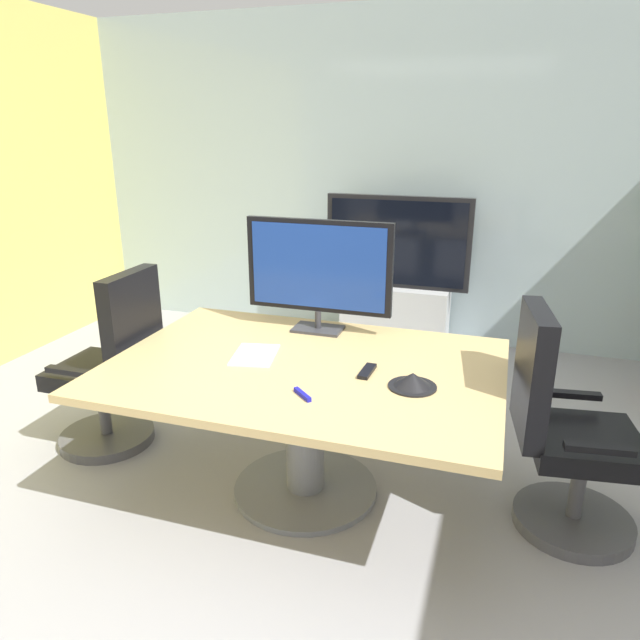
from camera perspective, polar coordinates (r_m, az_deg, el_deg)
ground_plane at (r=3.08m, az=-3.85°, el=-18.56°), size 6.83×6.83×0.00m
wall_back_glass_partition at (r=5.21m, az=7.70°, el=13.35°), size 5.83×0.10×2.79m
conference_table at (r=2.97m, az=-1.50°, el=-7.34°), size 1.92×1.35×0.73m
office_chair_left at (r=3.66m, az=-19.58°, el=-5.10°), size 0.60×0.57×1.09m
office_chair_right at (r=3.00m, az=22.66°, el=-10.89°), size 0.62×0.60×1.09m
tv_monitor at (r=3.26m, az=-0.16°, el=4.98°), size 0.84×0.18×0.64m
wall_display_unit at (r=5.03m, az=7.39°, el=2.11°), size 1.20×0.36×1.31m
conference_phone at (r=2.67m, az=9.04°, el=-5.90°), size 0.22×0.22×0.07m
remote_control at (r=2.80m, az=4.63°, el=-5.01°), size 0.06×0.17×0.02m
whiteboard_marker at (r=2.56m, az=-1.73°, el=-7.28°), size 0.11×0.10×0.02m
paper_notepad at (r=3.01m, az=-6.39°, el=-3.40°), size 0.26×0.34×0.01m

